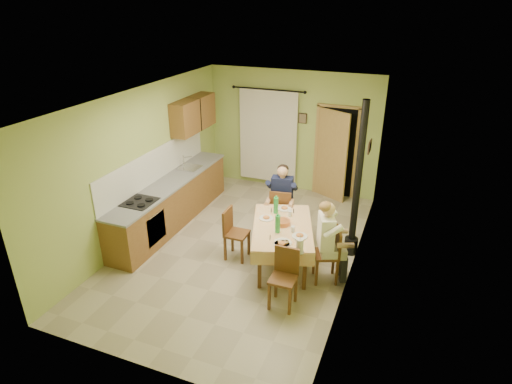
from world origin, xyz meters
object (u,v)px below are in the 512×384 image
at_px(chair_far, 281,220).
at_px(chair_right, 326,264).
at_px(chair_left, 236,243).
at_px(man_far, 282,192).
at_px(chair_near, 283,289).
at_px(dining_table, 282,245).
at_px(stove_flue, 356,202).
at_px(man_right, 328,233).

bearing_deg(chair_far, chair_right, -53.55).
distance_m(chair_left, man_far, 1.33).
bearing_deg(man_far, chair_left, -121.63).
height_order(chair_right, man_far, man_far).
bearing_deg(chair_left, chair_near, 50.56).
height_order(chair_right, chair_left, chair_right).
xyz_separation_m(dining_table, stove_flue, (1.05, 0.81, 0.64)).
relative_size(dining_table, man_right, 1.33).
bearing_deg(dining_table, chair_far, 90.74).
height_order(chair_near, man_right, man_right).
relative_size(chair_far, chair_left, 1.04).
distance_m(chair_far, man_right, 1.74).
relative_size(dining_table, chair_right, 1.97).
distance_m(dining_table, stove_flue, 1.47).
bearing_deg(chair_near, man_far, -71.46).
distance_m(chair_far, chair_right, 1.64).
relative_size(chair_right, stove_flue, 0.33).
bearing_deg(stove_flue, chair_near, -110.69).
xyz_separation_m(chair_right, man_right, (-0.01, -0.00, 0.59)).
xyz_separation_m(dining_table, chair_left, (-0.82, -0.08, -0.09)).
xyz_separation_m(dining_table, chair_right, (0.81, -0.15, -0.09)).
relative_size(dining_table, chair_far, 1.91).
xyz_separation_m(chair_far, man_far, (-0.00, 0.01, 0.59)).
distance_m(dining_table, chair_far, 1.07).
height_order(chair_near, chair_left, chair_left).
xyz_separation_m(dining_table, man_far, (-0.35, 1.02, 0.50)).
bearing_deg(stove_flue, man_right, -104.57).
distance_m(chair_near, man_far, 2.24).
relative_size(chair_left, stove_flue, 0.33).
height_order(chair_far, chair_left, chair_far).
relative_size(chair_far, man_far, 0.70).
height_order(chair_far, chair_near, chair_far).
relative_size(chair_near, stove_flue, 0.33).
bearing_deg(chair_left, man_right, 86.47).
xyz_separation_m(dining_table, chair_far, (-0.35, 1.00, -0.09)).
xyz_separation_m(chair_near, man_far, (-0.71, 2.04, 0.59)).
height_order(dining_table, chair_near, chair_near).
bearing_deg(man_far, stove_flue, -16.99).
relative_size(chair_left, man_right, 0.67).
bearing_deg(man_right, man_far, 22.29).
relative_size(chair_right, man_far, 0.67).
bearing_deg(chair_near, dining_table, -71.36).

